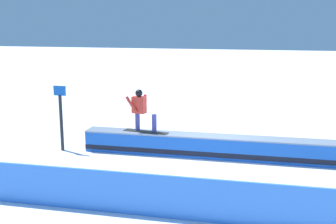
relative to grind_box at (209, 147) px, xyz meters
The scene contains 5 objects.
ground_plane 0.30m from the grind_box, ahead, with size 120.00×120.00×0.00m, color white.
grind_box is the anchor object (origin of this frame).
snowboarder 2.35m from the grind_box, ahead, with size 1.45×0.46×1.30m.
safety_fence 4.20m from the grind_box, 90.00° to the left, with size 8.75×0.06×0.91m, color #3C81ED.
trail_marker 4.65m from the grind_box, ahead, with size 0.40×0.10×2.05m.
Camera 1 is at (-1.99, 11.68, 3.81)m, focal length 44.02 mm.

